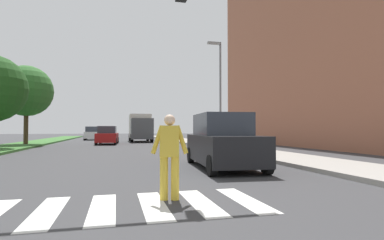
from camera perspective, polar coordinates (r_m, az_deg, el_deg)
name	(u,v)px	position (r m, az deg, el deg)	size (l,w,h in m)	color
ground_plane	(113,144)	(28.98, -14.59, -4.46)	(140.00, 140.00, 0.00)	#38383A
crosswalk	(103,208)	(5.78, -16.51, -15.64)	(5.85, 2.20, 0.01)	silver
median_strip	(18,146)	(28.02, -29.90, -4.22)	(3.32, 64.00, 0.15)	#386B2D
tree_distant	(27,91)	(29.52, -28.73, 4.81)	(4.32, 4.32, 6.68)	#4C3823
apartment_block_right	(368,23)	(30.79, 30.25, 15.51)	(14.13, 29.36, 20.82)	#A36047
sidewalk_right	(202,144)	(28.06, 1.86, -4.45)	(3.00, 64.00, 0.15)	#9E9991
street_lamp_right	(219,84)	(21.82, 5.13, 6.68)	(1.02, 0.24, 7.50)	slate
pedestrian_performer	(170,153)	(6.05, -4.26, -6.14)	(0.75, 0.31, 1.69)	gold
suv_crossing	(223,142)	(11.10, 5.79, -4.15)	(2.27, 4.73, 1.97)	black
sedan_midblock	(107,136)	(29.17, -15.65, -2.90)	(2.09, 4.38, 1.68)	maroon
sedan_distant	(92,134)	(41.79, -18.28, -2.47)	(2.01, 4.50, 1.75)	silver
truck_box_delivery	(140,127)	(34.82, -9.72, -1.34)	(2.40, 6.20, 3.10)	#474C51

